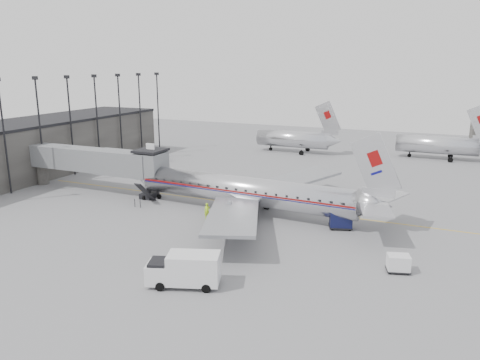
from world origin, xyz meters
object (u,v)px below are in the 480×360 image
object	(u,v)px
airliner	(250,191)
service_van	(184,269)
ramp_worker	(207,211)
baggage_cart_white	(398,263)
baggage_cart_navy	(341,219)

from	to	relation	value
airliner	service_van	xyz separation A→B (m)	(2.32, -18.98, -1.24)
airliner	ramp_worker	world-z (taller)	airliner
service_van	airliner	bearing A→B (deg)	77.74
service_van	baggage_cart_white	size ratio (longest dim) A/B	2.75
airliner	service_van	size ratio (longest dim) A/B	5.47
airliner	baggage_cart_navy	bearing A→B (deg)	-1.62
airliner	ramp_worker	xyz separation A→B (m)	(-3.58, -3.87, -1.72)
airliner	ramp_worker	distance (m)	5.54
airliner	baggage_cart_navy	size ratio (longest dim) A/B	11.84
service_van	ramp_worker	xyz separation A→B (m)	(-5.90, 15.12, -0.48)
airliner	ramp_worker	bearing A→B (deg)	-129.32
service_van	baggage_cart_navy	distance (m)	19.90
service_van	baggage_cart_white	world-z (taller)	service_van
baggage_cart_navy	baggage_cart_white	bearing A→B (deg)	-70.24
baggage_cart_navy	ramp_worker	bearing A→B (deg)	173.85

